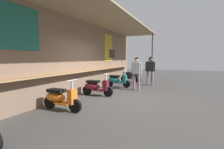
% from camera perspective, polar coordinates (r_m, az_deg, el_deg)
% --- Properties ---
extents(ground_plane, '(36.18, 36.18, 0.00)m').
position_cam_1_polar(ground_plane, '(6.85, 2.55, -7.90)').
color(ground_plane, '#474442').
extents(market_stall_facade, '(12.92, 2.49, 3.35)m').
position_cam_1_polar(market_stall_facade, '(7.54, -10.68, 7.62)').
color(market_stall_facade, '#7F6651').
rests_on(market_stall_facade, ground_plane).
extents(scooter_orange, '(0.46, 1.40, 0.97)m').
position_cam_1_polar(scooter_orange, '(5.43, -17.30, -7.52)').
color(scooter_orange, orange).
rests_on(scooter_orange, ground_plane).
extents(scooter_maroon, '(0.47, 1.40, 0.97)m').
position_cam_1_polar(scooter_maroon, '(7.20, -5.57, -4.10)').
color(scooter_maroon, maroon).
rests_on(scooter_maroon, ground_plane).
extents(scooter_teal, '(0.46, 1.40, 0.97)m').
position_cam_1_polar(scooter_teal, '(9.28, 1.56, -1.91)').
color(scooter_teal, '#197075').
rests_on(scooter_teal, ground_plane).
extents(scooter_black, '(0.47, 1.40, 0.97)m').
position_cam_1_polar(scooter_black, '(11.39, 5.91, -0.56)').
color(scooter_black, black).
rests_on(scooter_black, ground_plane).
extents(shopper_with_handbag, '(0.31, 0.66, 1.64)m').
position_cam_1_polar(shopper_with_handbag, '(8.44, 8.23, 1.44)').
color(shopper_with_handbag, gray).
rests_on(shopper_with_handbag, ground_plane).
extents(shopper_browsing, '(0.26, 0.57, 1.67)m').
position_cam_1_polar(shopper_browsing, '(10.13, 12.83, 2.23)').
color(shopper_browsing, gray).
rests_on(shopper_browsing, ground_plane).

